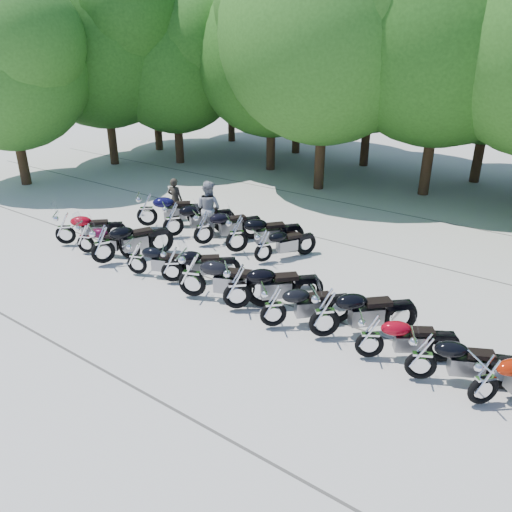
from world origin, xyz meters
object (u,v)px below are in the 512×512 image
Objects in this scene: motorcycle_13 at (147,209)px; rider_1 at (209,208)px; motorcycle_4 at (172,264)px; motorcycle_17 at (263,245)px; motorcycle_15 at (203,227)px; motorcycle_5 at (192,273)px; motorcycle_14 at (173,219)px; motorcycle_7 at (273,305)px; motorcycle_8 at (325,312)px; motorcycle_6 at (237,286)px; motorcycle_16 at (237,233)px; motorcycle_11 at (485,379)px; motorcycle_1 at (85,237)px; motorcycle_2 at (102,243)px; motorcycle_3 at (136,257)px; motorcycle_9 at (370,335)px; rider_0 at (175,199)px; motorcycle_0 at (64,227)px; motorcycle_10 at (422,355)px.

motorcycle_13 is 2.36m from rider_1.
motorcycle_4 reaches higher than motorcycle_17.
motorcycle_15 is at bearing -132.98° from motorcycle_13.
motorcycle_5 is 1.04× the size of motorcycle_14.
motorcycle_8 reaches higher than motorcycle_7.
motorcycle_16 reaches higher than motorcycle_6.
motorcycle_5 is 3.68m from motorcycle_8.
motorcycle_11 is 8.46m from motorcycle_16.
motorcycle_1 is at bearing 46.58° from motorcycle_8.
motorcycle_2 is 2.79m from motorcycle_14.
motorcycle_5 is 1.03× the size of motorcycle_8.
motorcycle_7 is at bearing -112.89° from motorcycle_3.
motorcycle_9 is 0.85× the size of motorcycle_16.
motorcycle_11 is 10.85m from motorcycle_14.
motorcycle_6 is at bearing 174.22° from motorcycle_15.
rider_0 is (-3.74, 1.16, 0.10)m from motorcycle_16.
motorcycle_15 is at bearing 7.27° from motorcycle_6.
motorcycle_8 is (5.86, 0.22, 0.11)m from motorcycle_3.
motorcycle_7 is 0.87× the size of motorcycle_13.
motorcycle_4 is 1.00× the size of motorcycle_11.
rider_0 reaches higher than motorcycle_15.
motorcycle_2 is at bearing -139.38° from motorcycle_0.
rider_0 is at bearing -12.62° from motorcycle_14.
rider_1 is (-1.59, 3.40, 0.35)m from motorcycle_4.
motorcycle_3 is 8.11m from motorcycle_10.
motorcycle_13 is at bearing 16.01° from rider_1.
motorcycle_16 is (-3.35, 2.94, 0.08)m from motorcycle_7.
motorcycle_6 is 1.19m from motorcycle_7.
motorcycle_0 is at bearing 56.36° from motorcycle_9.
motorcycle_4 is at bearing 55.39° from motorcycle_9.
motorcycle_16 is (-2.17, 2.78, 0.00)m from motorcycle_6.
motorcycle_0 is 0.90× the size of motorcycle_6.
motorcycle_10 is at bearing 153.97° from rider_1.
motorcycle_5 is at bearing 113.04° from motorcycle_17.
motorcycle_14 reaches higher than motorcycle_7.
motorcycle_7 is 4.59m from motorcycle_11.
motorcycle_6 reaches higher than motorcycle_10.
motorcycle_10 is at bearing -162.67° from motorcycle_16.
motorcycle_1 is 2.77m from motorcycle_13.
motorcycle_5 is at bearing -148.75° from motorcycle_4.
motorcycle_0 is at bearing 83.06° from motorcycle_14.
motorcycle_14 reaches higher than motorcycle_9.
rider_0 reaches higher than motorcycle_2.
motorcycle_1 is 0.97× the size of motorcycle_9.
motorcycle_16 is at bearing -45.59° from motorcycle_4.
motorcycle_16 reaches higher than motorcycle_3.
motorcycle_7 is at bearing -169.17° from motorcycle_14.
motorcycle_2 is at bearing 64.88° from motorcycle_17.
motorcycle_7 is 0.88× the size of motorcycle_16.
motorcycle_8 is at bearing -112.09° from motorcycle_1.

